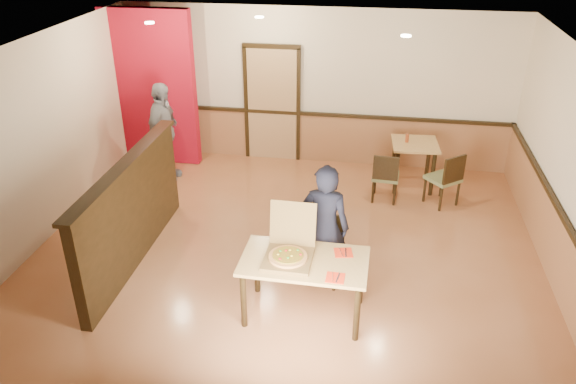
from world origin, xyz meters
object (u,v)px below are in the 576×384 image
Objects in this scene: passerby at (163,133)px; pizza_box at (289,252)px; side_chair_right at (446,178)px; condiment at (407,138)px; main_table at (304,268)px; side_chair_left at (386,175)px; diner at (325,227)px; diner_chair at (326,246)px; side_table at (414,153)px.

passerby reaches higher than pizza_box.
passerby reaches higher than side_chair_right.
condiment is (4.09, 0.40, 0.01)m from passerby.
side_chair_left reaches higher than main_table.
diner is 0.96× the size of passerby.
side_chair_left is at bearing 80.63° from diner_chair.
side_table is 0.29m from condiment.
diner is (-1.20, -2.99, 0.21)m from side_table.
passerby is (-3.04, 2.46, 0.39)m from diner_chair.
side_chair_right is 4.74m from passerby.
diner is at bearing -109.36° from condiment.
side_chair_left is 0.94× the size of side_chair_right.
pizza_box is at bearing 16.26° from side_chair_right.
diner reaches higher than main_table.
side_table is 3.93m from pizza_box.
passerby is 2.68× the size of pizza_box.
main_table is 0.26m from pizza_box.
main_table is 3.55m from side_chair_right.
side_table is 4.25m from passerby.
side_chair_left is 1.05× the size of side_table.
pizza_box is (-2.03, -3.01, 0.35)m from side_chair_right.
pizza_box is at bearing -106.07° from diner_chair.
diner is 3.19m from condiment.
diner_chair is at bearing 13.51° from side_chair_right.
diner_chair is 0.50× the size of passerby.
side_chair_right is at bearing -120.82° from diner.
side_chair_right is at bearing -50.67° from side_table.
main_table is at bearing -108.52° from condiment.
diner_chair is 0.92m from pizza_box.
pizza_box reaches higher than side_table.
pizza_box is (-0.34, -0.62, 0.01)m from diner.
side_chair_right reaches higher than main_table.
diner_chair is at bearing -112.59° from side_table.
side_chair_left is at bearing -116.62° from condiment.
pizza_box reaches higher than side_chair_left.
side_chair_right is at bearing 57.21° from pizza_box.
diner_chair is at bearing -126.08° from passerby.
passerby reaches higher than diner.
condiment reaches higher than side_table.
pizza_box is at bearing -113.06° from side_table.
side_chair_right is (1.68, 2.25, 0.02)m from diner_chair.
main_table is at bearing -93.88° from diner_chair.
pizza_box is 3.89m from condiment.
main_table is 4.33m from passerby.
side_chair_right is at bearing 59.65° from main_table.
diner_chair is at bearing 66.40° from pizza_box.
side_table is (1.36, 3.63, -0.04)m from main_table.
diner is at bearing 76.74° from main_table.
condiment is (1.06, 3.01, 0.04)m from diner.
side_chair_right is at bearing 61.99° from diner_chair.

